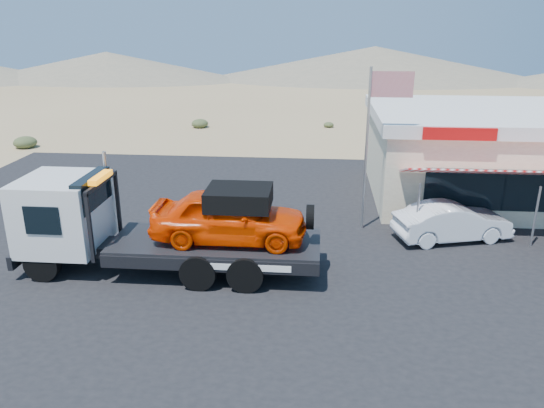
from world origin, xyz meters
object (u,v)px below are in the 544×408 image
at_px(tow_truck, 161,221).
at_px(flagpole, 374,131).
at_px(jerky_store, 490,153).
at_px(white_sedan, 452,222).

distance_m(tow_truck, flagpole, 8.19).
relative_size(jerky_store, flagpole, 1.73).
distance_m(white_sedan, jerky_store, 6.08).
distance_m(white_sedan, flagpole, 4.29).
distance_m(jerky_store, flagpole, 7.36).
bearing_deg(tow_truck, jerky_store, 34.86).
height_order(tow_truck, white_sedan, tow_truck).
xyz_separation_m(jerky_store, flagpole, (-5.57, -4.47, 1.77)).
xyz_separation_m(tow_truck, white_sedan, (9.65, 3.28, -0.96)).
relative_size(tow_truck, white_sedan, 2.24).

